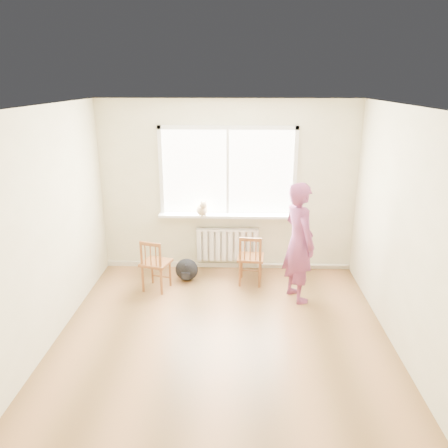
# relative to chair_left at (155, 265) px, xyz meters

# --- Properties ---
(floor) EXTENTS (4.50, 4.50, 0.00)m
(floor) POSITION_rel_chair_left_xyz_m (1.04, -1.38, -0.40)
(floor) COLOR #A87144
(floor) RESTS_ON ground
(ceiling) EXTENTS (4.50, 4.50, 0.00)m
(ceiling) POSITION_rel_chair_left_xyz_m (1.04, -1.38, 2.30)
(ceiling) COLOR white
(ceiling) RESTS_ON back_wall
(back_wall) EXTENTS (4.00, 0.01, 2.70)m
(back_wall) POSITION_rel_chair_left_xyz_m (1.04, 0.87, 0.95)
(back_wall) COLOR beige
(back_wall) RESTS_ON ground
(window) EXTENTS (2.12, 0.05, 1.42)m
(window) POSITION_rel_chair_left_xyz_m (1.04, 0.84, 1.26)
(window) COLOR white
(window) RESTS_ON back_wall
(windowsill) EXTENTS (2.15, 0.22, 0.04)m
(windowsill) POSITION_rel_chair_left_xyz_m (1.04, 0.76, 0.53)
(windowsill) COLOR white
(windowsill) RESTS_ON back_wall
(radiator) EXTENTS (1.00, 0.12, 0.55)m
(radiator) POSITION_rel_chair_left_xyz_m (1.04, 0.78, 0.04)
(radiator) COLOR white
(radiator) RESTS_ON back_wall
(heating_pipe) EXTENTS (1.40, 0.04, 0.04)m
(heating_pipe) POSITION_rel_chair_left_xyz_m (2.29, 0.81, -0.32)
(heating_pipe) COLOR silver
(heating_pipe) RESTS_ON back_wall
(baseboard) EXTENTS (4.00, 0.03, 0.08)m
(baseboard) POSITION_rel_chair_left_xyz_m (1.04, 0.85, -0.36)
(baseboard) COLOR beige
(baseboard) RESTS_ON ground
(chair_left) EXTENTS (0.48, 0.47, 0.79)m
(chair_left) POSITION_rel_chair_left_xyz_m (0.00, 0.00, 0.00)
(chair_left) COLOR brown
(chair_left) RESTS_ON floor
(chair_right) EXTENTS (0.42, 0.40, 0.78)m
(chair_right) POSITION_rel_chair_left_xyz_m (1.40, 0.26, -0.00)
(chair_right) COLOR brown
(chair_right) RESTS_ON floor
(person) EXTENTS (0.61, 0.72, 1.68)m
(person) POSITION_rel_chair_left_xyz_m (2.04, -0.17, 0.44)
(person) COLOR #B13B68
(person) RESTS_ON floor
(cat) EXTENTS (0.24, 0.40, 0.28)m
(cat) POSITION_rel_chair_left_xyz_m (0.65, 0.67, 0.66)
(cat) COLOR beige
(cat) RESTS_ON windowsill
(backpack) EXTENTS (0.37, 0.30, 0.35)m
(backpack) POSITION_rel_chair_left_xyz_m (0.42, 0.35, -0.22)
(backpack) COLOR black
(backpack) RESTS_ON floor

